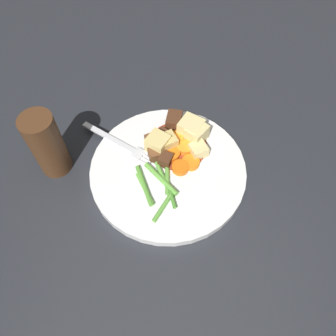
{
  "coord_description": "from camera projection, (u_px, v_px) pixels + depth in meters",
  "views": [
    {
      "loc": [
        -0.3,
        -0.04,
        0.49
      ],
      "look_at": [
        0.0,
        0.0,
        0.02
      ],
      "focal_mm": 35.62,
      "sensor_mm": 36.0,
      "label": 1
    }
  ],
  "objects": [
    {
      "name": "carrot_slice_3",
      "position": [
        177.0,
        129.0,
        0.61
      ],
      "size": [
        0.04,
        0.04,
        0.01
      ],
      "primitive_type": "cylinder",
      "rotation": [
        0.0,
        0.0,
        1.13
      ],
      "color": "orange",
      "rests_on": "dinner_plate"
    },
    {
      "name": "ground_plane",
      "position": [
        168.0,
        173.0,
        0.58
      ],
      "size": [
        3.0,
        3.0,
        0.0
      ],
      "primitive_type": "plane",
      "color": "#26282D"
    },
    {
      "name": "potato_chunk_2",
      "position": [
        158.0,
        144.0,
        0.57
      ],
      "size": [
        0.05,
        0.05,
        0.03
      ],
      "primitive_type": "cube",
      "rotation": [
        0.0,
        0.0,
        1.13
      ],
      "color": "#E5CC7A",
      "rests_on": "dinner_plate"
    },
    {
      "name": "green_bean_5",
      "position": [
        167.0,
        172.0,
        0.56
      ],
      "size": [
        0.08,
        0.02,
        0.01
      ],
      "primitive_type": "cylinder",
      "rotation": [
        0.0,
        1.57,
        3.27
      ],
      "color": "#66AD42",
      "rests_on": "dinner_plate"
    },
    {
      "name": "meat_chunk_2",
      "position": [
        152.0,
        139.0,
        0.59
      ],
      "size": [
        0.03,
        0.03,
        0.02
      ],
      "primitive_type": "cube",
      "rotation": [
        0.0,
        0.0,
        0.56
      ],
      "color": "brown",
      "rests_on": "dinner_plate"
    },
    {
      "name": "carrot_slice_6",
      "position": [
        189.0,
        126.0,
        0.61
      ],
      "size": [
        0.04,
        0.04,
        0.01
      ],
      "primitive_type": "cylinder",
      "rotation": [
        0.0,
        0.0,
        2.84
      ],
      "color": "orange",
      "rests_on": "dinner_plate"
    },
    {
      "name": "carrot_slice_2",
      "position": [
        168.0,
        153.0,
        0.58
      ],
      "size": [
        0.04,
        0.04,
        0.01
      ],
      "primitive_type": "cylinder",
      "rotation": [
        0.0,
        0.0,
        1.85
      ],
      "color": "orange",
      "rests_on": "dinner_plate"
    },
    {
      "name": "green_bean_4",
      "position": [
        161.0,
        179.0,
        0.55
      ],
      "size": [
        0.06,
        0.06,
        0.01
      ],
      "primitive_type": "cylinder",
      "rotation": [
        0.0,
        1.57,
        3.99
      ],
      "color": "#66AD42",
      "rests_on": "dinner_plate"
    },
    {
      "name": "green_bean_3",
      "position": [
        145.0,
        189.0,
        0.54
      ],
      "size": [
        0.06,
        0.04,
        0.01
      ],
      "primitive_type": "cylinder",
      "rotation": [
        0.0,
        1.57,
        3.7
      ],
      "color": "#66AD42",
      "rests_on": "dinner_plate"
    },
    {
      "name": "potato_chunk_3",
      "position": [
        191.0,
        128.0,
        0.59
      ],
      "size": [
        0.05,
        0.05,
        0.03
      ],
      "primitive_type": "cube",
      "rotation": [
        0.0,
        0.0,
        5.86
      ],
      "color": "#EAD68C",
      "rests_on": "dinner_plate"
    },
    {
      "name": "dinner_plate",
      "position": [
        168.0,
        170.0,
        0.57
      ],
      "size": [
        0.27,
        0.27,
        0.02
      ],
      "primitive_type": "cylinder",
      "color": "white",
      "rests_on": "ground_plane"
    },
    {
      "name": "carrot_slice_0",
      "position": [
        180.0,
        166.0,
        0.56
      ],
      "size": [
        0.04,
        0.04,
        0.01
      ],
      "primitive_type": "cylinder",
      "rotation": [
        0.0,
        0.0,
        2.32
      ],
      "color": "orange",
      "rests_on": "dinner_plate"
    },
    {
      "name": "carrot_slice_5",
      "position": [
        191.0,
        163.0,
        0.57
      ],
      "size": [
        0.03,
        0.03,
        0.01
      ],
      "primitive_type": "cylinder",
      "rotation": [
        0.0,
        0.0,
        6.16
      ],
      "color": "orange",
      "rests_on": "dinner_plate"
    },
    {
      "name": "meat_chunk_1",
      "position": [
        166.0,
        160.0,
        0.56
      ],
      "size": [
        0.03,
        0.03,
        0.02
      ],
      "primitive_type": "cube",
      "rotation": [
        0.0,
        0.0,
        6.0
      ],
      "color": "#4C2B19",
      "rests_on": "dinner_plate"
    },
    {
      "name": "green_bean_0",
      "position": [
        162.0,
        175.0,
        0.56
      ],
      "size": [
        0.05,
        0.03,
        0.01
      ],
      "primitive_type": "cylinder",
      "rotation": [
        0.0,
        1.57,
        3.63
      ],
      "color": "#66AD42",
      "rests_on": "dinner_plate"
    },
    {
      "name": "fork",
      "position": [
        125.0,
        146.0,
        0.59
      ],
      "size": [
        0.09,
        0.16,
        0.0
      ],
      "color": "silver",
      "rests_on": "dinner_plate"
    },
    {
      "name": "potato_chunk_0",
      "position": [
        198.0,
        150.0,
        0.57
      ],
      "size": [
        0.04,
        0.04,
        0.02
      ],
      "primitive_type": "cube",
      "rotation": [
        0.0,
        0.0,
        5.27
      ],
      "color": "#EAD68C",
      "rests_on": "dinner_plate"
    },
    {
      "name": "meat_chunk_3",
      "position": [
        164.0,
        136.0,
        0.59
      ],
      "size": [
        0.03,
        0.03,
        0.02
      ],
      "primitive_type": "cube",
      "rotation": [
        0.0,
        0.0,
        1.0
      ],
      "color": "#4C2B19",
      "rests_on": "dinner_plate"
    },
    {
      "name": "potato_chunk_1",
      "position": [
        167.0,
        143.0,
        0.58
      ],
      "size": [
        0.04,
        0.04,
        0.03
      ],
      "primitive_type": "cube",
      "rotation": [
        0.0,
        0.0,
        0.58
      ],
      "color": "#DBBC6B",
      "rests_on": "dinner_plate"
    },
    {
      "name": "green_bean_2",
      "position": [
        171.0,
        192.0,
        0.54
      ],
      "size": [
        0.06,
        0.03,
        0.01
      ],
      "primitive_type": "cylinder",
      "rotation": [
        0.0,
        1.57,
        3.5
      ],
      "color": "#4C8E33",
      "rests_on": "dinner_plate"
    },
    {
      "name": "green_bean_6",
      "position": [
        144.0,
        185.0,
        0.54
      ],
      "size": [
        0.07,
        0.04,
        0.01
      ],
      "primitive_type": "cylinder",
      "rotation": [
        0.0,
        1.57,
        3.6
      ],
      "color": "#599E38",
      "rests_on": "dinner_plate"
    },
    {
      "name": "pepper_mill",
      "position": [
        47.0,
        145.0,
        0.54
      ],
      "size": [
        0.05,
        0.05,
        0.12
      ],
      "primitive_type": "cylinder",
      "color": "#4C2D19",
      "rests_on": "ground_plane"
    },
    {
      "name": "meat_chunk_0",
      "position": [
        156.0,
        154.0,
        0.57
      ],
      "size": [
        0.03,
        0.03,
        0.02
      ],
      "primitive_type": "cube",
      "rotation": [
        0.0,
        0.0,
        1.97
      ],
      "color": "brown",
      "rests_on": "dinner_plate"
    },
    {
      "name": "meat_chunk_4",
      "position": [
        172.0,
        121.0,
        0.6
      ],
      "size": [
        0.04,
        0.03,
        0.03
      ],
      "primitive_type": "cube",
      "rotation": [
        0.0,
        0.0,
        1.51
      ],
      "color": "#4C2B19",
      "rests_on": "dinner_plate"
    },
    {
      "name": "carrot_slice_4",
      "position": [
        185.0,
        148.0,
        0.58
      ],
      "size": [
        0.04,
        0.04,
        0.01
      ],
      "primitive_type": "cylinder",
      "rotation": [
        0.0,
        0.0,
        2.83
      ],
      "color": "orange",
      "rests_on": "dinner_plate"
    },
    {
      "name": "potato_chunk_4",
      "position": [
        196.0,
        134.0,
        0.59
      ],
      "size": [
        0.05,
        0.05,
        0.03
      ],
      "primitive_type": "cube",
      "rotation": [
        0.0,
        0.0,
        4.13
      ],
      "color": "#EAD68C",
      "rests_on": "dinner_plate"
    },
    {
      "name": "carrot_slice_1",
      "position": [
        175.0,
        140.0,
        0.59
      ],
      "size": [
        0.04,
        0.04,
        0.01
      ],
      "primitive_type": "cylinder",
      "rotation": [
        0.0,
        0.0,
        5.28
      ],
      "color": "orange",
      "rests_on": "dinner_plate"
    },
    {
      "name": "green_bean_1",
      "position": [
        162.0,
        208.0,
        0.52
      ],
      "size": [
        0.05,
        0.03,
        0.01
      ],
      "primitive_type": "cylinder",
      "rotation": [
        0.0,
        1.57,
        2.74
      ],
      "color": "#66AD42",
      "rests_on": "dinner_plate"
    },
    {
      "name": "stew_sauce",
      "position": [
        177.0,
        145.0,
        0.59
      ],
      "size": [
        0.11,
        0.11,
        0.0
      ],
      "primitive_type": "cylinder",
      "color": "#93381E",
      "rests_on": "dinner_plate"
    }
  ]
}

